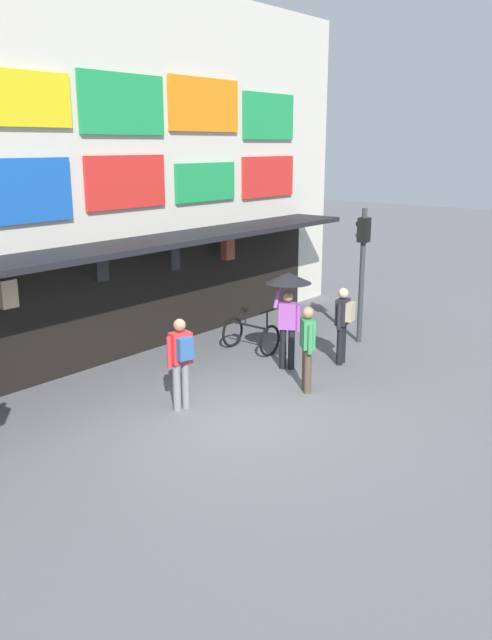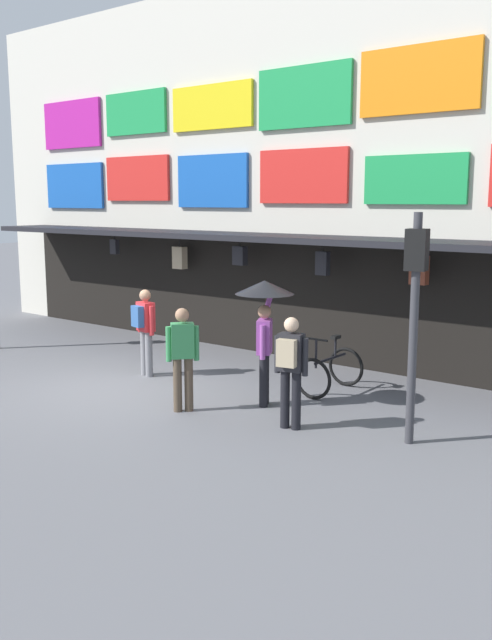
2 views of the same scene
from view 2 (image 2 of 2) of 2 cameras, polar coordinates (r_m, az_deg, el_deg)
The scene contains 8 objects.
ground_plane at distance 12.83m, azimuth -10.13°, elevation -5.51°, with size 80.00×80.00×0.00m, color slate.
shopfront at distance 15.79m, azimuth 2.15°, elevation 12.01°, with size 18.00×2.60×8.00m.
traffic_light_far at distance 9.65m, azimuth 13.72°, elevation 2.30°, with size 0.32×0.34×3.20m.
bicycle_parked at distance 12.34m, azimuth 6.90°, elevation -4.15°, with size 0.72×1.16×1.05m.
pedestrian_in_yellow at distance 10.20m, azimuth 3.66°, elevation -3.65°, with size 0.52×0.41×1.68m.
pedestrian_in_green at distance 11.09m, azimuth -5.22°, elevation -2.76°, with size 0.40×0.42×1.68m.
pedestrian_in_blue at distance 13.43m, azimuth -8.31°, elevation -0.47°, with size 0.52×0.42×1.68m.
pedestrian_with_umbrella at distance 11.24m, azimuth 1.53°, elevation 1.04°, with size 0.96×0.96×2.08m.
Camera 2 is at (9.30, -8.18, 3.35)m, focal length 39.00 mm.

